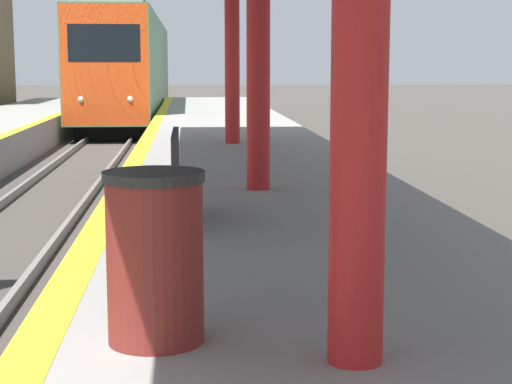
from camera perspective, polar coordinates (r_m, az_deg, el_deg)
name	(u,v)px	position (r m, az deg, el deg)	size (l,w,h in m)	color
train	(130,67)	(38.78, -8.37, 8.23)	(2.75, 23.98, 4.60)	black
trash_bin	(155,257)	(5.01, -6.75, -4.32)	(0.59, 0.59, 1.01)	maroon
bench	(164,174)	(8.95, -6.18, 1.21)	(0.44, 1.51, 0.92)	#28282D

